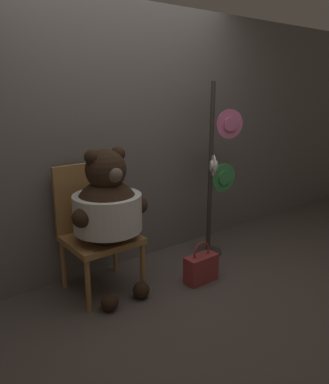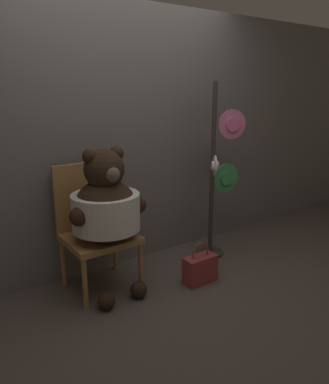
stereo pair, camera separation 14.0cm
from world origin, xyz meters
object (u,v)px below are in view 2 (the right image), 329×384
(teddy_bear, at_px, (106,208))
(hat_display_rack, at_px, (219,177))
(handbag_on_ground, at_px, (200,268))
(chair, at_px, (95,223))

(teddy_bear, height_order, hat_display_rack, hat_display_rack)
(hat_display_rack, relative_size, handbag_on_ground, 4.59)
(teddy_bear, xyz_separation_m, handbag_on_ground, (0.71, -0.32, -0.60))
(chair, relative_size, teddy_bear, 0.86)
(teddy_bear, bearing_deg, hat_display_rack, 1.76)
(chair, height_order, hat_display_rack, hat_display_rack)
(chair, distance_m, teddy_bear, 0.26)
(teddy_bear, bearing_deg, chair, 97.98)
(teddy_bear, height_order, handbag_on_ground, teddy_bear)
(teddy_bear, distance_m, handbag_on_ground, 0.99)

